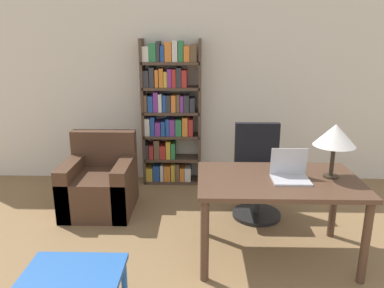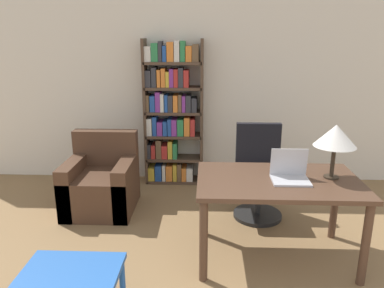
{
  "view_description": "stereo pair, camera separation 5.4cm",
  "coord_description": "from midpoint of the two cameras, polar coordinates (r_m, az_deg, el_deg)",
  "views": [
    {
      "loc": [
        -0.26,
        -0.54,
        1.96
      ],
      "look_at": [
        -0.34,
        2.72,
        1.01
      ],
      "focal_mm": 35.0,
      "sensor_mm": 36.0,
      "label": 1
    },
    {
      "loc": [
        -0.2,
        -0.54,
        1.96
      ],
      "look_at": [
        -0.34,
        2.72,
        1.01
      ],
      "focal_mm": 35.0,
      "sensor_mm": 36.0,
      "label": 2
    }
  ],
  "objects": [
    {
      "name": "desk",
      "position": [
        3.39,
        12.51,
        -6.82
      ],
      "size": [
        1.41,
        0.87,
        0.76
      ],
      "color": "#4C3323",
      "rests_on": "ground_plane"
    },
    {
      "name": "armchair",
      "position": [
        4.49,
        -14.15,
        -6.08
      ],
      "size": [
        0.76,
        0.78,
        0.88
      ],
      "color": "#472D1E",
      "rests_on": "ground_plane"
    },
    {
      "name": "side_table_blue",
      "position": [
        2.74,
        -18.46,
        -19.57
      ],
      "size": [
        0.66,
        0.54,
        0.46
      ],
      "color": "#2356A3",
      "rests_on": "ground_plane"
    },
    {
      "name": "table_lamp",
      "position": [
        3.41,
        20.55,
        1.18
      ],
      "size": [
        0.36,
        0.36,
        0.48
      ],
      "color": "#2D2319",
      "rests_on": "desk"
    },
    {
      "name": "wall_back",
      "position": [
        5.12,
        4.05,
        9.27
      ],
      "size": [
        8.0,
        0.06,
        2.7
      ],
      "color": "beige",
      "rests_on": "ground_plane"
    },
    {
      "name": "office_chair",
      "position": [
        4.25,
        9.55,
        -4.7
      ],
      "size": [
        0.54,
        0.54,
        1.03
      ],
      "color": "black",
      "rests_on": "ground_plane"
    },
    {
      "name": "bookshelf",
      "position": [
        5.0,
        -3.79,
        4.69
      ],
      "size": [
        0.78,
        0.28,
        1.93
      ],
      "color": "#4C3828",
      "rests_on": "ground_plane"
    },
    {
      "name": "laptop",
      "position": [
        3.34,
        14.24,
        -4.32
      ],
      "size": [
        0.32,
        0.25,
        0.26
      ],
      "color": "#B2B2B7",
      "rests_on": "desk"
    }
  ]
}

